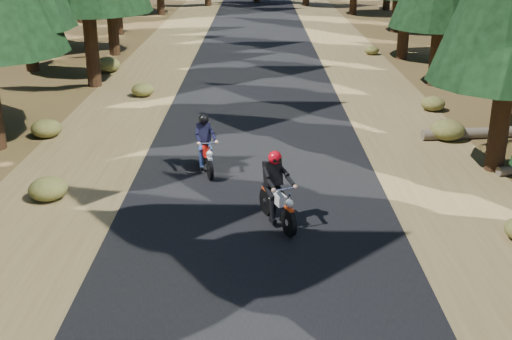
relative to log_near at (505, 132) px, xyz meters
The scene contains 8 objects.
ground 10.33m from the log_near, 135.32° to the right, with size 120.00×120.00×0.00m, color #483219.
road 7.68m from the log_near, 162.90° to the right, with size 6.00×100.00×0.01m, color black.
shoulder_l 12.15m from the log_near, 169.29° to the right, with size 3.20×100.00×0.01m, color brown.
shoulder_r 3.56m from the log_near, 140.51° to the right, with size 3.20×100.00×0.01m, color brown.
log_near is the anchor object (origin of this frame).
understory_shrubs 6.91m from the log_near, behind, with size 15.47×31.60×0.65m.
rider_lead 9.19m from the log_near, 138.75° to the right, with size 1.15×1.81×1.55m.
rider_follow 9.11m from the log_near, 160.99° to the right, with size 0.90×1.71×1.46m.
Camera 1 is at (0.02, -10.85, 5.70)m, focal length 45.00 mm.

